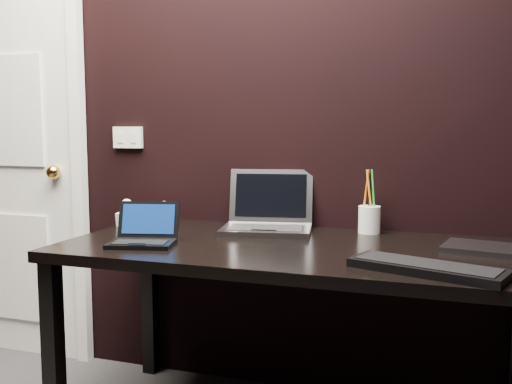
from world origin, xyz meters
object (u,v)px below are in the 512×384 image
(mobile_phone, at_px, (130,221))
(closed_laptop, at_px, (487,249))
(desk, at_px, (295,266))
(pen_cup, at_px, (369,218))
(desk_phone, at_px, (146,215))
(silver_laptop, at_px, (268,220))
(netbook, at_px, (144,236))
(ext_keyboard, at_px, (427,268))
(door, at_px, (2,151))

(mobile_phone, bearing_deg, closed_laptop, 0.98)
(desk, height_order, mobile_phone, mobile_phone)
(pen_cup, bearing_deg, desk_phone, -173.15)
(desk, xyz_separation_m, pen_cup, (0.22, 0.33, 0.14))
(desk, distance_m, pen_cup, 0.42)
(silver_laptop, xyz_separation_m, pen_cup, (0.40, 0.09, 0.01))
(closed_laptop, distance_m, pen_cup, 0.49)
(desk, bearing_deg, mobile_phone, 173.81)
(netbook, height_order, silver_laptop, silver_laptop)
(desk, distance_m, desk_phone, 0.77)
(closed_laptop, bearing_deg, netbook, -167.31)
(mobile_phone, bearing_deg, desk, -6.19)
(ext_keyboard, distance_m, pen_cup, 0.64)
(desk_phone, bearing_deg, closed_laptop, -4.47)
(silver_laptop, distance_m, desk_phone, 0.55)
(pen_cup, bearing_deg, silver_laptop, -167.45)
(silver_laptop, height_order, mobile_phone, silver_laptop)
(netbook, bearing_deg, closed_laptop, 12.69)
(ext_keyboard, bearing_deg, desk, 150.83)
(silver_laptop, distance_m, closed_laptop, 0.85)
(desk, bearing_deg, netbook, -162.81)
(desk, bearing_deg, door, 167.18)
(desk_phone, bearing_deg, mobile_phone, -90.53)
(desk_phone, distance_m, mobile_phone, 0.13)
(netbook, height_order, desk_phone, netbook)
(netbook, xyz_separation_m, silver_laptop, (0.35, 0.40, 0.02))
(netbook, relative_size, silver_laptop, 0.67)
(netbook, bearing_deg, door, 154.27)
(netbook, height_order, ext_keyboard, netbook)
(netbook, xyz_separation_m, ext_keyboard, (1.00, -0.10, -0.02))
(door, relative_size, netbook, 7.80)
(desk_phone, relative_size, mobile_phone, 2.53)
(door, bearing_deg, mobile_phone, -17.87)
(mobile_phone, bearing_deg, pen_cup, 14.48)
(silver_laptop, distance_m, ext_keyboard, 0.82)
(ext_keyboard, relative_size, pen_cup, 1.83)
(door, bearing_deg, ext_keyboard, -16.74)
(door, bearing_deg, desk, -12.82)
(desk_phone, height_order, mobile_phone, desk_phone)
(silver_laptop, bearing_deg, netbook, -131.21)
(silver_laptop, height_order, desk_phone, silver_laptop)
(mobile_phone, distance_m, pen_cup, 0.99)
(closed_laptop, bearing_deg, ext_keyboard, -117.24)
(netbook, xyz_separation_m, desk_phone, (-0.20, 0.38, 0.01))
(ext_keyboard, bearing_deg, desk_phone, 158.46)
(closed_laptop, height_order, mobile_phone, mobile_phone)
(ext_keyboard, bearing_deg, mobile_phone, 164.13)
(closed_laptop, distance_m, mobile_phone, 1.39)
(silver_laptop, relative_size, desk_phone, 1.65)
(door, relative_size, ext_keyboard, 4.51)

